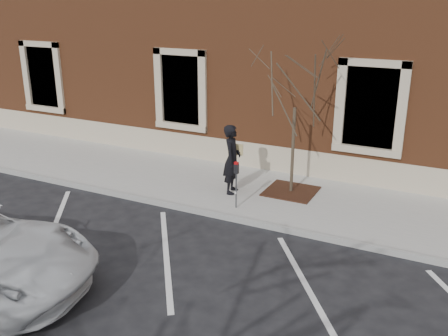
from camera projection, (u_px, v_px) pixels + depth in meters
The scene contains 9 objects.
ground at pixel (213, 216), 12.63m from camera, with size 120.00×120.00×0.00m, color #28282B.
sidewalk_near at pixel (242, 190), 14.08m from camera, with size 40.00×3.50×0.15m, color beige.
curb_near at pixel (212, 214), 12.56m from camera, with size 40.00×0.12×0.15m, color #9E9E99.
parking_stripes at pixel (166, 254), 10.77m from camera, with size 28.00×4.40×0.01m, color silver, non-canonical shape.
building_civic at pixel (313, 33), 17.85m from camera, with size 40.00×8.62×8.00m.
man at pixel (232, 159), 13.45m from camera, with size 0.69×0.46×1.90m, color black.
parking_meter at pixel (236, 176), 12.48m from camera, with size 0.11×0.09×1.23m.
tree_grate at pixel (291, 191), 13.77m from camera, with size 1.34×1.34×0.03m, color #402114.
sapling at pixel (296, 83), 12.79m from camera, with size 2.58×2.58×4.30m.
Camera 1 is at (5.39, -10.19, 5.30)m, focal length 40.00 mm.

